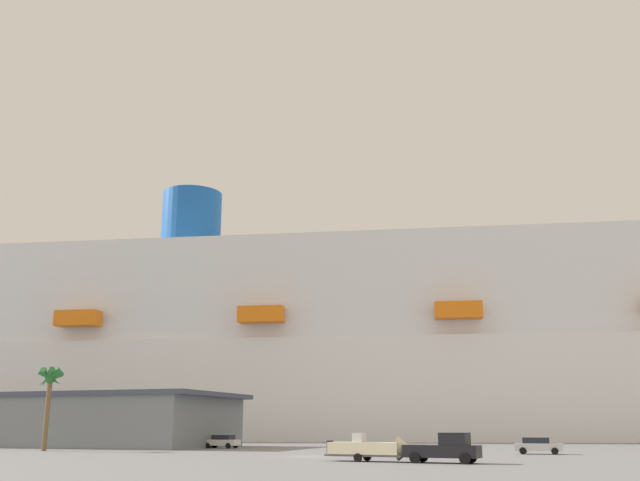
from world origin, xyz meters
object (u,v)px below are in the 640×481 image
Objects in this scene: palm_tree at (50,385)px; parked_car_white_van at (222,441)px; cruise_ship at (376,355)px; pickup_truck at (445,449)px; small_boat_on_trailer at (374,449)px; parked_car_green_wagon at (52,440)px; parked_car_silver_sedan at (538,445)px.

palm_tree is 21.75m from parked_car_white_van.
cruise_ship reaches higher than pickup_truck.
parked_car_green_wagon is at bearing 148.10° from small_boat_on_trailer.
cruise_ship reaches higher than small_boat_on_trailer.
cruise_ship is at bearing 68.47° from palm_tree.
cruise_ship is 49.38× the size of pickup_truck.
parked_car_silver_sedan is 62.28m from parked_car_green_wagon.
cruise_ship is at bearing 55.96° from parked_car_green_wagon.
small_boat_on_trailer is at bearing 168.63° from pickup_truck.
parked_car_silver_sedan is 0.97× the size of parked_car_green_wagon.
palm_tree is 1.91× the size of parked_car_green_wagon.
small_boat_on_trailer is 37.59m from parked_car_white_van.
palm_tree reaches higher than parked_car_silver_sedan.
small_boat_on_trailer is 1.72× the size of parked_car_silver_sedan.
palm_tree is at bearing -59.12° from parked_car_green_wagon.
palm_tree is 52.88m from parked_car_silver_sedan.
small_boat_on_trailer is 0.88× the size of palm_tree.
pickup_truck is 21.07m from parked_car_silver_sedan.
parked_car_green_wagon is (-8.84, 14.78, -6.32)m from palm_tree.
small_boat_on_trailer is (12.82, -82.10, -15.08)m from cruise_ship.
pickup_truck reaches higher than parked_car_silver_sedan.
parked_car_silver_sedan and parked_car_white_van have the same top height.
palm_tree is at bearing 160.04° from pickup_truck.
cruise_ship is 36.40× the size of small_boat_on_trailer.
parked_car_green_wagon is (-61.23, 11.40, 0.00)m from parked_car_silver_sedan.
parked_car_white_van is at bearing -1.93° from parked_car_green_wagon.
pickup_truck is at bearing -45.86° from parked_car_white_van.
parked_car_silver_sedan is (7.64, 19.63, -0.21)m from pickup_truck.
cruise_ship reaches higher than palm_tree.
palm_tree is at bearing -137.86° from parked_car_white_van.
parked_car_silver_sedan is (13.17, 18.52, -0.13)m from small_boat_on_trailer.
pickup_truck is at bearing -111.28° from parked_car_silver_sedan.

